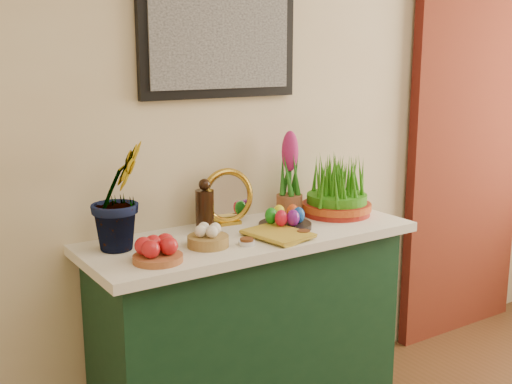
% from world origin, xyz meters
% --- Properties ---
extents(sideboard, '(1.30, 0.45, 0.85)m').
position_xyz_m(sideboard, '(-0.35, 2.00, 0.42)').
color(sideboard, '#13341D').
rests_on(sideboard, ground).
extents(tablecloth, '(1.40, 0.55, 0.04)m').
position_xyz_m(tablecloth, '(-0.35, 2.00, 0.87)').
color(tablecloth, silver).
rests_on(tablecloth, sideboard).
extents(hyacinth_green, '(0.34, 0.31, 0.54)m').
position_xyz_m(hyacinth_green, '(-0.88, 2.09, 1.16)').
color(hyacinth_green, '#236E1B').
rests_on(hyacinth_green, tablecloth).
extents(apple_bowl, '(0.20, 0.20, 0.09)m').
position_xyz_m(apple_bowl, '(-0.83, 1.86, 0.93)').
color(apple_bowl, '#99522C').
rests_on(apple_bowl, tablecloth).
extents(garlic_basket, '(0.20, 0.20, 0.09)m').
position_xyz_m(garlic_basket, '(-0.59, 1.93, 0.93)').
color(garlic_basket, olive).
rests_on(garlic_basket, tablecloth).
extents(vinegar_cruet, '(0.08, 0.08, 0.22)m').
position_xyz_m(vinegar_cruet, '(-0.50, 2.12, 0.99)').
color(vinegar_cruet, black).
rests_on(vinegar_cruet, tablecloth).
extents(mirror, '(0.25, 0.08, 0.25)m').
position_xyz_m(mirror, '(-0.36, 2.17, 1.01)').
color(mirror, '#B78D27').
rests_on(mirror, tablecloth).
extents(book, '(0.21, 0.28, 0.03)m').
position_xyz_m(book, '(-0.39, 1.86, 0.91)').
color(book, gold).
rests_on(book, tablecloth).
extents(spice_dish_left, '(0.06, 0.06, 0.03)m').
position_xyz_m(spice_dish_left, '(-0.46, 1.86, 0.90)').
color(spice_dish_left, silver).
rests_on(spice_dish_left, tablecloth).
extents(spice_dish_right, '(0.07, 0.07, 0.03)m').
position_xyz_m(spice_dish_right, '(-0.21, 1.83, 0.90)').
color(spice_dish_right, silver).
rests_on(spice_dish_right, tablecloth).
extents(egg_plate, '(0.27, 0.27, 0.09)m').
position_xyz_m(egg_plate, '(-0.19, 1.97, 0.93)').
color(egg_plate, black).
rests_on(egg_plate, tablecloth).
extents(hyacinth_pink, '(0.12, 0.12, 0.39)m').
position_xyz_m(hyacinth_pink, '(-0.05, 2.14, 1.06)').
color(hyacinth_pink, brown).
rests_on(hyacinth_pink, tablecloth).
extents(wheatgrass_sabzeh, '(0.32, 0.32, 0.26)m').
position_xyz_m(wheatgrass_sabzeh, '(0.14, 2.03, 1.00)').
color(wheatgrass_sabzeh, maroon).
rests_on(wheatgrass_sabzeh, tablecloth).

